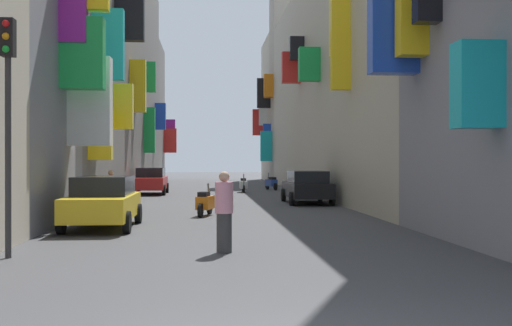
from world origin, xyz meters
The scene contains 17 objects.
ground_plane centered at (0.00, 30.00, 0.00)m, with size 140.00×140.00×0.00m, color #424244.
building_left_mid_b centered at (-7.98, 19.63, 7.69)m, with size 7.34×6.00×15.42m.
building_left_mid_c centered at (-7.99, 37.18, 8.08)m, with size 7.36×29.12×16.17m.
building_left_far centered at (-7.99, 55.89, 6.51)m, with size 7.27×8.25×13.04m.
building_right_mid_b centered at (7.99, 30.17, 6.45)m, with size 7.15×34.79×12.90m.
building_right_mid_c centered at (7.97, 49.63, 10.37)m, with size 7.19×4.13×20.80m.
building_right_far centered at (7.98, 55.83, 6.86)m, with size 7.40×8.30×13.73m.
parked_car_black centered at (3.80, 22.57, 0.77)m, with size 1.93×4.44×1.47m.
parked_car_yellow centered at (-3.66, 12.69, 0.77)m, with size 1.88×4.21×1.48m.
parked_car_red centered at (-3.93, 31.18, 0.79)m, with size 1.89×4.36×1.52m.
scooter_orange centered at (-0.76, 16.44, 0.46)m, with size 0.68×1.77×1.13m.
scooter_black centered at (0.00, 21.10, 0.46)m, with size 0.69×1.81×1.13m.
scooter_blue centered at (3.56, 35.78, 0.46)m, with size 0.74×1.86×1.13m.
scooter_white centered at (1.53, 32.77, 0.46)m, with size 0.46×1.94×1.13m.
pedestrian_crossing centered at (-4.32, 18.55, 0.78)m, with size 0.41×0.41×1.57m.
pedestrian_near_left centered at (-0.35, 7.60, 0.85)m, with size 0.46×0.46×1.70m.
traffic_light_near_corner centered at (-4.63, 7.21, 3.19)m, with size 0.26×0.34×4.73m.
Camera 1 is at (-0.72, -5.58, 1.93)m, focal length 44.28 mm.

